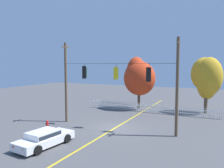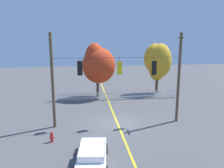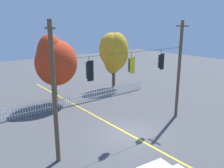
{
  "view_description": "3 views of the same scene",
  "coord_description": "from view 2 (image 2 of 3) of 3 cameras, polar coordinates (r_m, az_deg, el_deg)",
  "views": [
    {
      "loc": [
        8.65,
        -18.48,
        5.84
      ],
      "look_at": [
        -0.79,
        0.99,
        3.98
      ],
      "focal_mm": 36.26,
      "sensor_mm": 36.0,
      "label": 1
    },
    {
      "loc": [
        -3.05,
        -19.41,
        7.78
      ],
      "look_at": [
        -0.39,
        0.94,
        3.46
      ],
      "focal_mm": 37.21,
      "sensor_mm": 36.0,
      "label": 2
    },
    {
      "loc": [
        -10.5,
        -11.49,
        7.85
      ],
      "look_at": [
        -0.79,
        0.92,
        3.7
      ],
      "focal_mm": 37.5,
      "sensor_mm": 36.0,
      "label": 3
    }
  ],
  "objects": [
    {
      "name": "lane_centerline_stripe",
      "position": [
        21.13,
        1.39,
        -9.72
      ],
      "size": [
        0.16,
        36.0,
        0.01
      ],
      "primitive_type": "cube",
      "color": "gold",
      "rests_on": "ground"
    },
    {
      "name": "white_picket_fence",
      "position": [
        28.56,
        1.03,
        -2.77
      ],
      "size": [
        16.14,
        0.06,
        1.1
      ],
      "color": "white",
      "rests_on": "ground"
    },
    {
      "name": "autumn_maple_near_fence",
      "position": [
        29.22,
        -3.58,
        4.87
      ],
      "size": [
        4.16,
        3.53,
        6.85
      ],
      "color": "brown",
      "rests_on": "ground"
    },
    {
      "name": "fire_hydrant",
      "position": [
        18.18,
        -14.58,
        -12.47
      ],
      "size": [
        0.38,
        0.22,
        0.82
      ],
      "color": "red",
      "rests_on": "ground"
    },
    {
      "name": "signal_support_span",
      "position": [
        19.99,
        1.45,
        1.27
      ],
      "size": [
        11.26,
        1.1,
        8.03
      ],
      "color": "brown",
      "rests_on": "ground"
    },
    {
      "name": "autumn_maple_mid",
      "position": [
        31.93,
        11.2,
        5.6
      ],
      "size": [
        3.63,
        2.92,
        6.72
      ],
      "color": "brown",
      "rests_on": "ground"
    },
    {
      "name": "parked_car",
      "position": [
        14.85,
        -4.94,
        -17.06
      ],
      "size": [
        2.26,
        4.58,
        1.15
      ],
      "color": "white",
      "rests_on": "ground"
    },
    {
      "name": "ground",
      "position": [
        21.13,
        1.39,
        -9.73
      ],
      "size": [
        80.0,
        80.0,
        0.0
      ],
      "primitive_type": "plane",
      "color": "#4C4C4F"
    },
    {
      "name": "traffic_signal_northbound_primary",
      "position": [
        19.84,
        1.84,
        4.02
      ],
      "size": [
        0.43,
        0.38,
        1.43
      ],
      "color": "black"
    },
    {
      "name": "traffic_signal_westbound_side",
      "position": [
        19.58,
        -7.91,
        3.91
      ],
      "size": [
        0.43,
        0.38,
        1.44
      ],
      "color": "black"
    },
    {
      "name": "traffic_signal_eastbound_side",
      "position": [
        20.55,
        10.22,
        3.97
      ],
      "size": [
        0.43,
        0.38,
        1.53
      ],
      "color": "black"
    }
  ]
}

